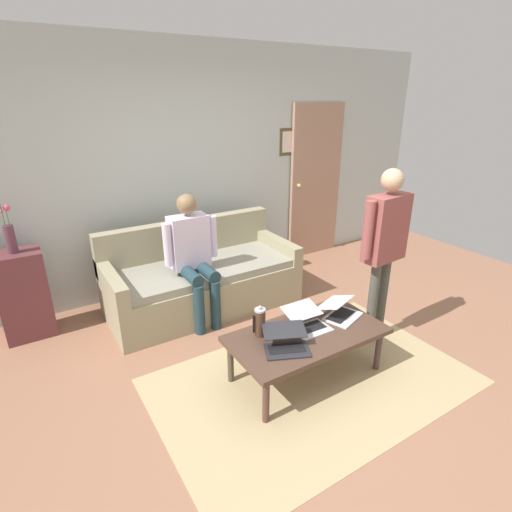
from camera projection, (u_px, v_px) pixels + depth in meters
ground_plane at (301, 374)px, 3.31m from camera, size 7.68×7.68×0.00m
area_rug at (313, 381)px, 3.23m from camera, size 2.47×1.57×0.01m
back_wall at (186, 170)px, 4.54m from camera, size 7.04×0.11×2.70m
interior_door at (315, 182)px, 5.49m from camera, size 0.82×0.09×2.05m
couch at (202, 279)px, 4.30m from camera, size 1.97×0.88×0.88m
coffee_table at (307, 337)px, 3.17m from camera, size 1.24×0.64×0.40m
laptop_left at (286, 343)px, 2.95m from camera, size 0.42×0.42×0.13m
laptop_center at (308, 322)px, 3.21m from camera, size 0.31×0.35×0.14m
laptop_right at (340, 311)px, 3.37m from camera, size 0.40×0.38×0.15m
french_press at (260, 322)px, 3.08m from camera, size 0.11×0.09×0.26m
side_shelf at (24, 295)px, 3.71m from camera, size 0.42×0.32×0.84m
flower_vase at (9, 235)px, 3.49m from camera, size 0.11×0.09×0.47m
person_standing at (385, 236)px, 3.42m from camera, size 0.57×0.21×1.59m
person_seated at (193, 252)px, 3.87m from camera, size 0.55×0.51×1.28m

